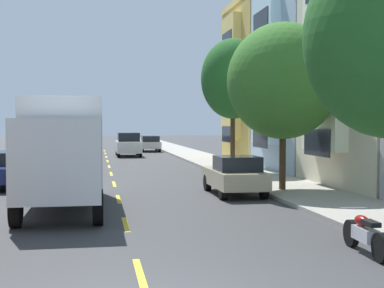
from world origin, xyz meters
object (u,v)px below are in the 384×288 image
Objects in this scene: street_tree_second at (283,81)px; parked_wagon_navy at (10,168)px; parked_suv_black at (56,142)px; delivery_box_truck at (64,146)px; parked_suv_teal at (36,153)px; parked_hatchback_champagne at (235,175)px; parked_motorcycle at (365,235)px; parked_wagon_silver at (150,143)px; moving_white_sedan at (128,144)px; street_tree_third at (233,79)px; parked_pickup_forest at (45,149)px; parked_suv_red at (60,140)px.

street_tree_second is 12.08m from parked_wagon_navy.
parked_suv_black is 27.25m from parked_wagon_navy.
delivery_box_truck is 14.79m from parked_suv_teal.
parked_hatchback_champagne reaches higher than parked_motorcycle.
moving_white_sedan reaches higher than parked_wagon_silver.
street_tree_third is 17.02m from parked_pickup_forest.
parked_wagon_silver is (8.73, 0.94, -0.18)m from parked_suv_black.
parked_wagon_navy is (-2.62, 6.41, -1.18)m from delivery_box_truck.
delivery_box_truck is 1.97× the size of parked_hatchback_champagne.
street_tree_third is at bearing -64.93° from parked_suv_black.
parked_suv_teal is (-10.62, 12.16, -3.38)m from street_tree_second.
parked_suv_red is 1.01× the size of moving_white_sedan.
parked_suv_teal is at bearing 112.06° from parked_motorcycle.
parked_suv_teal is 2.35× the size of parked_motorcycle.
parked_suv_black is 1.01× the size of moving_white_sedan.
parked_wagon_silver is (8.68, -5.12, -0.18)m from parked_suv_red.
parked_suv_teal is 19.10m from parked_suv_black.
delivery_box_truck is at bearing -83.50° from parked_pickup_forest.
parked_suv_red is at bearing 93.77° from delivery_box_truck.
parked_wagon_navy is at bearing -106.58° from moving_white_sedan.
parked_hatchback_champagne and parked_wagon_silver have the same top height.
parked_motorcycle is at bearing -99.38° from street_tree_second.
street_tree_third is at bearing -74.75° from moving_white_sedan.
street_tree_second is 3.16× the size of parked_motorcycle.
street_tree_second reaches higher than parked_wagon_silver.
parked_hatchback_champagne is 22.56m from parked_pickup_forest.
moving_white_sedan is (6.22, 20.89, 0.18)m from parked_wagon_navy.
parked_wagon_navy is at bearing -107.12° from parked_wagon_silver.
parked_wagon_silver is (-0.15, 32.48, 0.05)m from parked_hatchback_champagne.
street_tree_third reaches higher than parked_hatchback_champagne.
street_tree_second is 8.07m from street_tree_third.
parked_wagon_silver is 14.58m from parked_pickup_forest.
delivery_box_truck is at bearing -80.55° from parked_suv_teal.
parked_wagon_navy and parked_hatchback_champagne have the same top height.
parked_suv_teal is at bearing -89.56° from parked_suv_red.
parked_wagon_navy is at bearing 159.65° from street_tree_second.
parked_pickup_forest is at bearing 130.96° from street_tree_third.
delivery_box_truck is 10.15m from parked_motorcycle.
parked_wagon_silver is (-2.14, 24.17, -4.27)m from street_tree_third.
parked_wagon_navy is (0.04, -27.25, -0.18)m from parked_suv_black.
parked_hatchback_champagne is 9.72m from parked_motorcycle.
street_tree_second is 1.34× the size of parked_suv_black.
parked_suv_red is at bearing 149.47° from parked_wagon_silver.
parked_wagon_silver is at bearing 80.06° from delivery_box_truck.
moving_white_sedan reaches higher than parked_wagon_navy.
street_tree_second is 8.87m from delivery_box_truck.
parked_motorcycle is at bearing -89.34° from parked_wagon_silver.
moving_white_sedan is at bearing 35.47° from parked_pickup_forest.
parked_suv_red is at bearing 103.21° from parked_hatchback_champagne.
parked_wagon_silver is (8.68, 28.19, 0.00)m from parked_wagon_navy.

